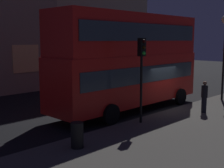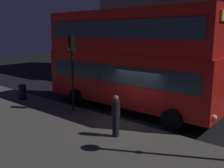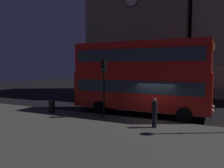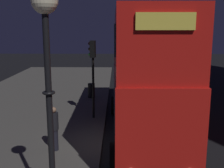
# 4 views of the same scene
# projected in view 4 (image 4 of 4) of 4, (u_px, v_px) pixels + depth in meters

# --- Properties ---
(ground_plane) EXTENTS (80.00, 80.00, 0.00)m
(ground_plane) POSITION_uv_depth(u_px,v_px,m) (115.00, 147.00, 11.44)
(ground_plane) COLOR black
(double_decker_bus) EXTENTS (10.37, 2.96, 5.47)m
(double_decker_bus) POSITION_uv_depth(u_px,v_px,m) (143.00, 68.00, 12.36)
(double_decker_bus) COLOR red
(double_decker_bus) RESTS_ON ground
(traffic_light_near_kerb) EXTENTS (0.35, 0.38, 4.04)m
(traffic_light_near_kerb) POSITION_uv_depth(u_px,v_px,m) (93.00, 63.00, 14.19)
(traffic_light_near_kerb) COLOR black
(traffic_light_near_kerb) RESTS_ON sidewalk_slab
(street_lamp) EXTENTS (0.57, 0.57, 5.53)m
(street_lamp) POSITION_uv_depth(u_px,v_px,m) (47.00, 48.00, 5.91)
(street_lamp) COLOR black
(street_lamp) RESTS_ON sidewalk_slab
(pedestrian) EXTENTS (0.35, 0.35, 1.74)m
(pedestrian) POSITION_uv_depth(u_px,v_px,m) (54.00, 128.00, 10.71)
(pedestrian) COLOR black
(pedestrian) RESTS_ON sidewalk_slab
(litter_bin) EXTENTS (0.47, 0.47, 0.96)m
(litter_bin) POSITION_uv_depth(u_px,v_px,m) (91.00, 91.00, 18.88)
(litter_bin) COLOR black
(litter_bin) RESTS_ON sidewalk_slab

